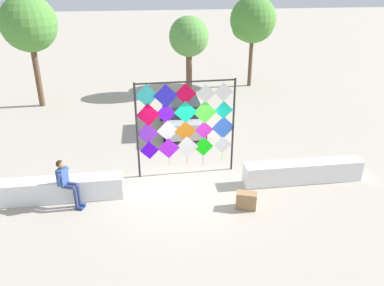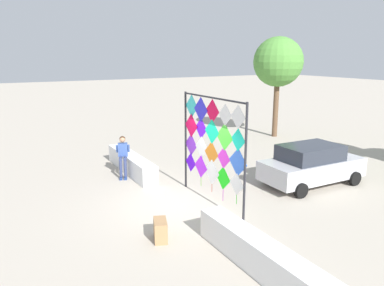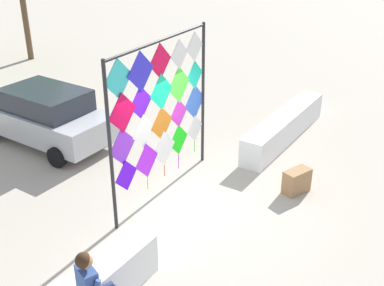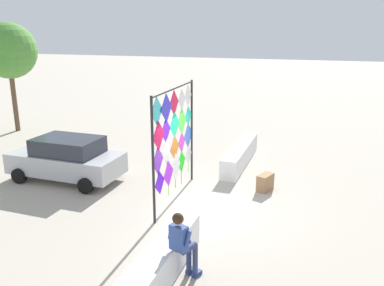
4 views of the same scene
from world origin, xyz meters
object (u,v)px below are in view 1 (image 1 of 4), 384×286
(seated_vendor, at_px, (66,180))
(parked_car, at_px, (182,114))
(tree_far_right, at_px, (30,24))
(cardboard_box_large, at_px, (246,200))
(kite_display_rack, at_px, (185,120))
(tree_palm_like, at_px, (190,36))
(tree_broadleaf, at_px, (252,21))

(seated_vendor, distance_m, parked_car, 7.00)
(seated_vendor, relative_size, tree_far_right, 0.28)
(parked_car, bearing_deg, cardboard_box_large, -79.60)
(kite_display_rack, bearing_deg, parked_car, 85.12)
(cardboard_box_large, relative_size, tree_palm_like, 0.14)
(kite_display_rack, bearing_deg, tree_broadleaf, 63.43)
(kite_display_rack, distance_m, tree_far_right, 10.87)
(kite_display_rack, bearing_deg, cardboard_box_large, -58.03)
(seated_vendor, relative_size, parked_car, 0.41)
(kite_display_rack, distance_m, seated_vendor, 4.25)
(parked_car, height_order, cardboard_box_large, parked_car)
(parked_car, bearing_deg, tree_broadleaf, 52.87)
(cardboard_box_large, xyz_separation_m, tree_broadleaf, (3.74, 13.00, 3.62))
(tree_palm_like, bearing_deg, kite_display_rack, -98.77)
(parked_car, height_order, tree_palm_like, tree_palm_like)
(kite_display_rack, relative_size, parked_car, 0.89)
(cardboard_box_large, height_order, tree_far_right, tree_far_right)
(seated_vendor, height_order, tree_far_right, tree_far_right)
(kite_display_rack, distance_m, parked_car, 4.23)
(kite_display_rack, height_order, tree_broadleaf, tree_broadleaf)
(parked_car, relative_size, tree_broadleaf, 0.72)
(tree_broadleaf, bearing_deg, kite_display_rack, -116.57)
(cardboard_box_large, height_order, tree_broadleaf, tree_broadleaf)
(seated_vendor, xyz_separation_m, tree_palm_like, (5.23, 11.02, 2.33))
(seated_vendor, relative_size, cardboard_box_large, 2.58)
(kite_display_rack, xyz_separation_m, tree_far_right, (-6.56, 8.39, 2.19))
(parked_car, bearing_deg, tree_far_right, 147.72)
(cardboard_box_large, distance_m, tree_broadleaf, 14.00)
(tree_palm_like, bearing_deg, seated_vendor, -115.39)
(tree_broadleaf, xyz_separation_m, tree_palm_like, (-3.82, -1.13, -0.62))
(kite_display_rack, xyz_separation_m, tree_palm_like, (1.45, 9.41, 1.26))
(cardboard_box_large, bearing_deg, parked_car, 100.40)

